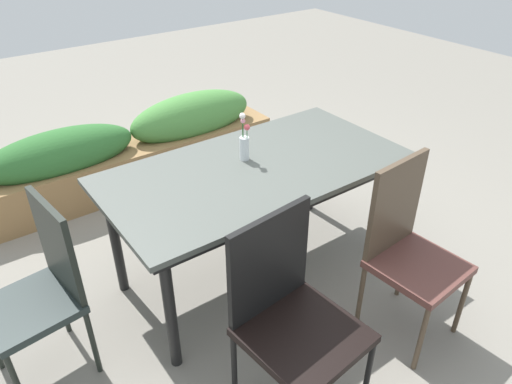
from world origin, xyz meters
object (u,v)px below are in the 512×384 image
at_px(flower_vase, 244,143).
at_px(planter_box, 135,150).
at_px(chair_near_right, 408,244).
at_px(chair_end_left, 42,286).
at_px(chair_near_left, 290,310).
at_px(dining_table, 256,176).

height_order(flower_vase, planter_box, flower_vase).
bearing_deg(planter_box, chair_near_right, -76.82).
bearing_deg(chair_end_left, chair_near_right, -123.74).
bearing_deg(chair_near_left, flower_vase, -119.15).
relative_size(chair_end_left, flower_vase, 3.31).
height_order(chair_near_left, planter_box, chair_near_left).
xyz_separation_m(chair_near_right, flower_vase, (-0.40, 0.92, 0.33)).
xyz_separation_m(dining_table, chair_near_right, (0.39, -0.82, -0.16)).
height_order(dining_table, chair_near_right, chair_near_right).
distance_m(chair_near_left, chair_near_right, 0.80).
distance_m(chair_end_left, chair_near_right, 1.83).
bearing_deg(chair_near_left, dining_table, -122.23).
xyz_separation_m(chair_end_left, chair_near_right, (1.64, -0.83, 0.02)).
bearing_deg(flower_vase, planter_box, 95.86).
distance_m(dining_table, planter_box, 1.56).
xyz_separation_m(dining_table, flower_vase, (-0.01, 0.10, 0.17)).
distance_m(chair_end_left, flower_vase, 1.29).
bearing_deg(chair_near_left, chair_end_left, -50.11).
xyz_separation_m(flower_vase, planter_box, (-0.14, 1.39, -0.58)).
distance_m(dining_table, chair_near_left, 0.92).
xyz_separation_m(chair_end_left, flower_vase, (1.24, 0.09, 0.36)).
bearing_deg(flower_vase, chair_end_left, -175.66).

